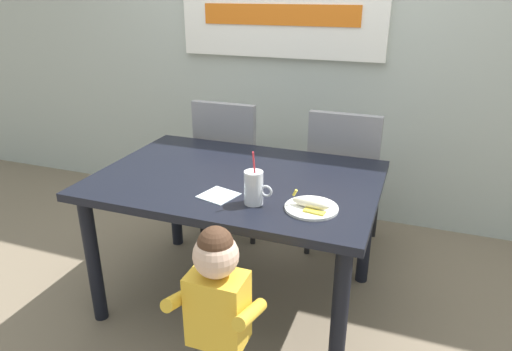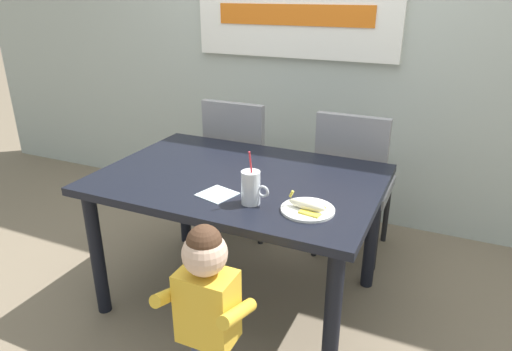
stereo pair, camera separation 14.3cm
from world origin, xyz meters
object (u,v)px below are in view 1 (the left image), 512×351
at_px(snack_plate, 311,208).
at_px(toddler_standing, 217,301).
at_px(dining_chair_left, 232,160).
at_px(paper_napkin, 218,195).
at_px(dining_chair_right, 344,175).
at_px(peeled_banana, 311,204).
at_px(dining_table, 237,193).
at_px(milk_cup, 254,189).

bearing_deg(snack_plate, toddler_standing, -117.80).
xyz_separation_m(dining_chair_left, paper_napkin, (0.34, -0.94, 0.20)).
bearing_deg(toddler_standing, dining_chair_left, 111.04).
bearing_deg(dining_chair_right, peeled_banana, 90.73).
bearing_deg(peeled_banana, toddler_standing, -118.56).
xyz_separation_m(dining_table, snack_plate, (0.44, -0.23, 0.10)).
distance_m(milk_cup, peeled_banana, 0.26).
relative_size(peeled_banana, paper_napkin, 1.16).
height_order(dining_chair_left, milk_cup, milk_cup).
relative_size(dining_table, dining_chair_right, 1.46).
bearing_deg(toddler_standing, dining_table, 106.32).
relative_size(dining_chair_left, snack_plate, 4.17).
xyz_separation_m(dining_table, dining_chair_right, (0.43, 0.69, -0.10)).
bearing_deg(dining_table, toddler_standing, -73.68).
bearing_deg(toddler_standing, peeled_banana, 61.44).
bearing_deg(dining_chair_right, snack_plate, 90.65).
height_order(dining_chair_right, milk_cup, milk_cup).
bearing_deg(snack_plate, dining_table, 151.97).
relative_size(dining_chair_left, toddler_standing, 1.15).
relative_size(milk_cup, peeled_banana, 1.44).
bearing_deg(paper_napkin, dining_chair_left, 109.90).
distance_m(dining_chair_left, toddler_standing, 1.48).
relative_size(dining_table, snack_plate, 6.10).
distance_m(milk_cup, paper_napkin, 0.19).
height_order(dining_table, paper_napkin, paper_napkin).
bearing_deg(dining_chair_left, dining_chair_right, -179.63).
xyz_separation_m(dining_table, milk_cup, (0.19, -0.27, 0.16)).
xyz_separation_m(dining_table, peeled_banana, (0.44, -0.25, 0.13)).
bearing_deg(paper_napkin, milk_cup, -5.75).
bearing_deg(milk_cup, snack_plate, 7.19).
bearing_deg(dining_chair_left, toddler_standing, 111.04).
xyz_separation_m(toddler_standing, snack_plate, (0.24, 0.45, 0.22)).
distance_m(dining_chair_right, peeled_banana, 0.97).
relative_size(dining_chair_right, milk_cup, 3.83).
distance_m(dining_table, toddler_standing, 0.73).
bearing_deg(dining_table, dining_chair_left, 115.49).
height_order(milk_cup, peeled_banana, milk_cup).
bearing_deg(dining_chair_right, dining_table, 58.15).
bearing_deg(snack_plate, dining_chair_right, 90.65).
distance_m(dining_table, dining_chair_left, 0.77).
distance_m(dining_table, milk_cup, 0.37).
relative_size(dining_chair_right, paper_napkin, 6.40).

